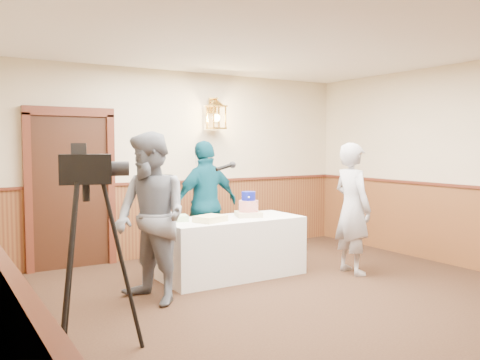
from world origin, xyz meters
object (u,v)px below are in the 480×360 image
object	(u,v)px
tiered_cake	(248,207)
baker	(352,208)
interviewer	(151,218)
sheet_cake_yellow	(210,219)
display_table	(232,247)
assistant_p	(206,204)
tv_camera_rig	(88,265)
sheet_cake_green	(175,218)

from	to	relation	value
tiered_cake	baker	bearing A→B (deg)	-31.35
interviewer	sheet_cake_yellow	bearing A→B (deg)	95.63
display_table	assistant_p	bearing A→B (deg)	92.56
tiered_cake	assistant_p	world-z (taller)	assistant_p
baker	assistant_p	xyz separation A→B (m)	(-1.45, 1.34, 0.02)
tiered_cake	tv_camera_rig	size ratio (longest dim) A/B	0.25
sheet_cake_yellow	assistant_p	xyz separation A→B (m)	(0.35, 0.76, 0.08)
sheet_cake_green	interviewer	size ratio (longest dim) A/B	0.17
interviewer	baker	world-z (taller)	interviewer
assistant_p	tiered_cake	bearing A→B (deg)	105.95
assistant_p	sheet_cake_green	bearing A→B (deg)	26.43
tv_camera_rig	interviewer	bearing A→B (deg)	62.48
interviewer	display_table	bearing A→B (deg)	94.15
display_table	sheet_cake_yellow	world-z (taller)	sheet_cake_yellow
sheet_cake_yellow	tv_camera_rig	bearing A→B (deg)	-143.72
tiered_cake	interviewer	distance (m)	1.63
baker	tv_camera_rig	distance (m)	3.72
sheet_cake_green	assistant_p	bearing A→B (deg)	35.06
assistant_p	tv_camera_rig	bearing A→B (deg)	35.33
tiered_cake	sheet_cake_green	world-z (taller)	tiered_cake
tiered_cake	tv_camera_rig	distance (m)	2.89
sheet_cake_yellow	baker	xyz separation A→B (m)	(1.79, -0.58, 0.07)
sheet_cake_yellow	interviewer	bearing A→B (deg)	-157.58
assistant_p	tv_camera_rig	xyz separation A→B (m)	(-2.19, -2.11, -0.15)
display_table	assistant_p	xyz separation A→B (m)	(-0.03, 0.64, 0.50)
sheet_cake_yellow	sheet_cake_green	world-z (taller)	sheet_cake_yellow
sheet_cake_yellow	interviewer	world-z (taller)	interviewer
sheet_cake_yellow	assistant_p	world-z (taller)	assistant_p
tiered_cake	tv_camera_rig	xyz separation A→B (m)	(-2.48, -1.48, -0.15)
assistant_p	tv_camera_rig	distance (m)	3.05
sheet_cake_green	baker	world-z (taller)	baker
tv_camera_rig	sheet_cake_green	bearing A→B (deg)	63.40
sheet_cake_green	baker	bearing A→B (deg)	-21.72
sheet_cake_yellow	sheet_cake_green	bearing A→B (deg)	141.77
sheet_cake_green	tiered_cake	bearing A→B (deg)	-8.47
sheet_cake_green	baker	xyz separation A→B (m)	(2.14, -0.85, 0.07)
tiered_cake	interviewer	bearing A→B (deg)	-161.97
interviewer	tv_camera_rig	size ratio (longest dim) A/B	1.13
display_table	interviewer	xyz separation A→B (m)	(-1.29, -0.49, 0.54)
sheet_cake_green	assistant_p	size ratio (longest dim) A/B	0.18
display_table	baker	xyz separation A→B (m)	(1.42, -0.69, 0.48)
sheet_cake_yellow	interviewer	xyz separation A→B (m)	(-0.92, -0.38, 0.13)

